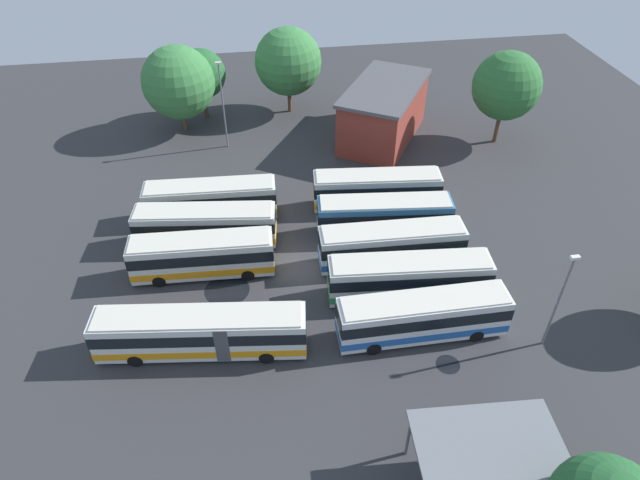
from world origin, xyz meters
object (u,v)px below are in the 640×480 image
at_px(tree_northeast, 507,86).
at_px(bus_row1_slot1, 206,225).
at_px(tree_south_edge, 178,82).
at_px(tree_east_edge, 288,61).
at_px(depot_building, 383,112).
at_px(bus_row0_slot0, 377,189).
at_px(bus_row0_slot2, 391,245).
at_px(maintenance_shelter, 493,459).
at_px(lamp_post_by_building, 223,102).
at_px(bus_row1_slot2, 202,255).
at_px(bus_row1_slot4, 202,332).
at_px(bus_row1_slot0, 211,200).
at_px(lamp_post_far_corner, 559,298).
at_px(bus_row0_slot3, 409,277).
at_px(bus_row0_slot1, 384,216).
at_px(bus_row0_slot4, 423,316).
at_px(tree_northwest, 201,74).

bearing_deg(tree_northeast, bus_row1_slot1, 22.48).
distance_m(tree_northeast, tree_south_edge, 33.50).
bearing_deg(tree_south_edge, tree_east_edge, -167.31).
height_order(depot_building, tree_northeast, tree_northeast).
relative_size(bus_row0_slot0, bus_row0_slot2, 1.00).
relative_size(depot_building, maintenance_shelter, 1.76).
distance_m(bus_row0_slot0, lamp_post_by_building, 18.46).
relative_size(maintenance_shelter, tree_northeast, 0.82).
height_order(bus_row1_slot2, tree_northeast, tree_northeast).
relative_size(maintenance_shelter, tree_south_edge, 0.85).
relative_size(bus_row0_slot2, bus_row1_slot4, 0.81).
distance_m(bus_row0_slot2, bus_row1_slot1, 15.05).
bearing_deg(tree_east_edge, tree_northeast, 153.45).
bearing_deg(bus_row1_slot4, depot_building, -125.06).
bearing_deg(lamp_post_by_building, maintenance_shelter, 107.47).
height_order(bus_row0_slot2, tree_south_edge, tree_south_edge).
bearing_deg(bus_row1_slot0, tree_south_edge, -80.21).
distance_m(bus_row0_slot2, lamp_post_far_corner, 12.94).
height_order(bus_row1_slot0, bus_row1_slot2, same).
height_order(bus_row0_slot2, maintenance_shelter, maintenance_shelter).
bearing_deg(bus_row1_slot2, tree_east_edge, -109.92).
distance_m(bus_row0_slot0, bus_row0_slot3, 11.38).
xyz_separation_m(bus_row1_slot0, maintenance_shelter, (-13.99, 27.23, 1.85)).
height_order(bus_row0_slot0, bus_row1_slot0, same).
distance_m(tree_east_edge, tree_south_edge, 12.13).
relative_size(lamp_post_by_building, tree_east_edge, 0.95).
xyz_separation_m(bus_row0_slot2, depot_building, (-4.17, -19.87, 1.14)).
bearing_deg(lamp_post_far_corner, lamp_post_by_building, -55.77).
height_order(bus_row1_slot4, lamp_post_by_building, lamp_post_by_building).
height_order(bus_row1_slot1, tree_south_edge, tree_south_edge).
distance_m(bus_row0_slot1, tree_south_edge, 27.44).
relative_size(bus_row0_slot4, lamp_post_far_corner, 1.47).
distance_m(bus_row1_slot1, lamp_post_by_building, 16.20).
height_order(bus_row1_slot4, lamp_post_far_corner, lamp_post_far_corner).
xyz_separation_m(bus_row1_slot0, tree_south_edge, (2.87, -16.61, 3.64)).
bearing_deg(depot_building, tree_east_edge, -40.33).
distance_m(bus_row1_slot0, maintenance_shelter, 30.67).
bearing_deg(bus_row1_slot1, tree_northeast, -157.52).
relative_size(bus_row1_slot4, tree_northwest, 1.82).
height_order(bus_row0_slot0, lamp_post_by_building, lamp_post_by_building).
relative_size(bus_row1_slot0, tree_east_edge, 1.18).
bearing_deg(bus_row0_slot3, bus_row0_slot1, -89.90).
xyz_separation_m(bus_row1_slot1, tree_northeast, (-30.16, -12.48, 4.43)).
bearing_deg(depot_building, bus_row0_slot4, 81.79).
height_order(tree_east_edge, tree_northwest, tree_east_edge).
bearing_deg(bus_row1_slot0, tree_northeast, -163.33).
distance_m(lamp_post_far_corner, tree_northeast, 27.97).
relative_size(bus_row0_slot1, depot_building, 0.81).
xyz_separation_m(depot_building, tree_northwest, (18.65, -7.94, 2.06)).
relative_size(bus_row0_slot4, tree_east_edge, 1.21).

